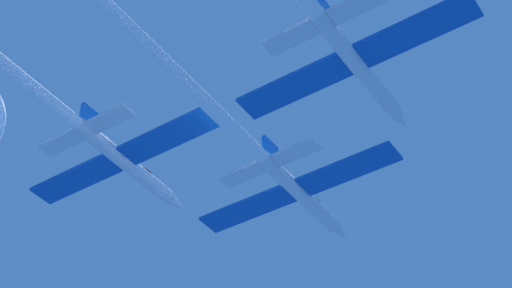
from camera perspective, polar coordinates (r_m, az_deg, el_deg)
jet_lead at (r=57.86m, az=-4.21°, el=3.59°), size 17.80×51.95×2.95m
jet_left_wing at (r=60.80m, az=-16.25°, el=4.61°), size 17.80×46.59×2.95m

